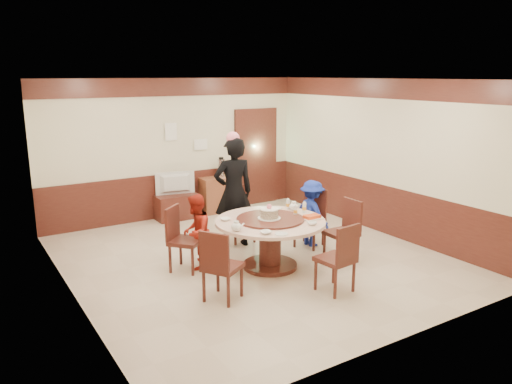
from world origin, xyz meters
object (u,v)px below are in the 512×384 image
banquet_table (270,234)px  side_cabinet (219,194)px  person_red (196,232)px  person_standing (234,193)px  person_blue (312,213)px  television (176,184)px  thermos (221,168)px  shrimp_platter (312,217)px  tv_stand (177,207)px  birthday_cake (269,213)px

banquet_table → side_cabinet: bearing=75.4°
person_red → side_cabinet: 3.20m
person_standing → person_blue: 1.38m
banquet_table → side_cabinet: (0.84, 3.23, -0.16)m
person_standing → television: 2.06m
person_standing → person_blue: (1.14, -0.68, -0.37)m
person_blue → side_cabinet: size_ratio=1.42×
side_cabinet → banquet_table: bearing=-104.6°
side_cabinet → television: bearing=-178.3°
person_blue → side_cabinet: person_blue is taller
banquet_table → person_standing: person_standing is taller
side_cabinet → person_blue: bearing=-83.2°
thermos → side_cabinet: bearing=180.0°
person_red → shrimp_platter: (1.51, -0.87, 0.21)m
person_red → television: (0.80, 2.62, 0.16)m
shrimp_platter → tv_stand: (-0.71, 3.49, -0.53)m
person_standing → person_red: size_ratio=1.64×
television → side_cabinet: (0.99, 0.03, -0.35)m
tv_stand → television: bearing=0.0°
side_cabinet → person_standing: bearing=-111.5°
television → thermos: bearing=-167.7°
television → thermos: (1.05, 0.03, 0.21)m
person_standing → tv_stand: person_standing is taller
thermos → television: bearing=-178.4°
side_cabinet → shrimp_platter: bearing=-94.6°
television → person_standing: bearing=105.5°
person_red → shrimp_platter: bearing=99.3°
person_standing → banquet_table: bearing=98.9°
person_blue → shrimp_platter: 1.00m
side_cabinet → thermos: 0.57m
banquet_table → tv_stand: (-0.15, 3.20, -0.28)m
banquet_table → shrimp_platter: 0.68m
person_standing → tv_stand: 2.16m
banquet_table → television: size_ratio=2.08×
side_cabinet → thermos: size_ratio=2.11×
person_blue → television: 3.03m
person_red → person_blue: person_red is taller
birthday_cake → shrimp_platter: 0.65m
tv_stand → television: (0.00, 0.00, 0.48)m
birthday_cake → side_cabinet: birthday_cake is taller
banquet_table → person_standing: (0.03, 1.16, 0.40)m
person_blue → shrimp_platter: size_ratio=3.78×
tv_stand → thermos: (1.05, 0.03, 0.69)m
thermos → person_standing: bearing=-113.0°
banquet_table → birthday_cake: (-0.02, -0.01, 0.32)m
banquet_table → shrimp_platter: size_ratio=5.51×
banquet_table → person_standing: size_ratio=0.88×
person_red → person_blue: bearing=126.4°
banquet_table → person_standing: 1.22m
television → thermos: 1.07m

